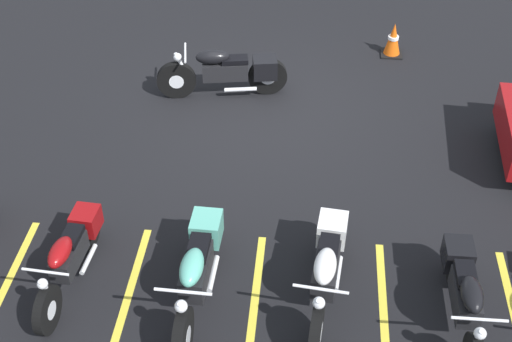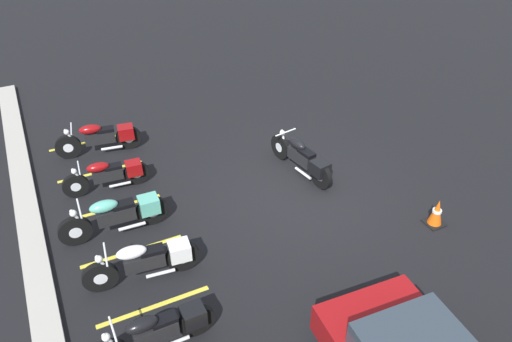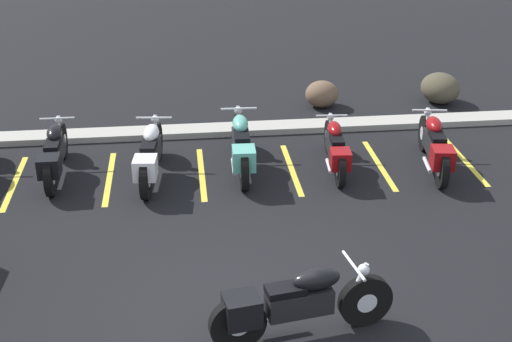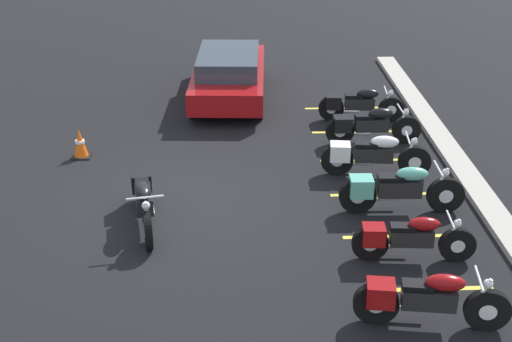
{
  "view_description": "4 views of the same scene",
  "coord_description": "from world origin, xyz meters",
  "px_view_note": "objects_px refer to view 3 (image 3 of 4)",
  "views": [
    {
      "loc": [
        -0.77,
        9.9,
        6.82
      ],
      "look_at": [
        -0.07,
        2.15,
        0.47
      ],
      "focal_mm": 50.0,
      "sensor_mm": 36.0,
      "label": 1
    },
    {
      "loc": [
        -8.02,
        4.98,
        7.25
      ],
      "look_at": [
        -0.15,
        1.18,
        1.09
      ],
      "focal_mm": 35.0,
      "sensor_mm": 36.0,
      "label": 2
    },
    {
      "loc": [
        -0.55,
        -7.11,
        5.37
      ],
      "look_at": [
        0.46,
        1.79,
        1.09
      ],
      "focal_mm": 50.0,
      "sensor_mm": 36.0,
      "label": 3
    },
    {
      "loc": [
        11.91,
        1.04,
        6.41
      ],
      "look_at": [
        -0.19,
        1.55,
        0.57
      ],
      "focal_mm": 50.0,
      "sensor_mm": 36.0,
      "label": 4
    }
  ],
  "objects_px": {
    "parked_bike_3": "(241,146)",
    "landscape_rock_0": "(440,88)",
    "parked_bike_2": "(150,155)",
    "landscape_rock_1": "(322,94)",
    "motorcycle_black_featured": "(294,304)",
    "parked_bike_4": "(336,148)",
    "parked_bike_5": "(435,146)",
    "parked_bike_1": "(54,154)"
  },
  "relations": [
    {
      "from": "parked_bike_3",
      "to": "landscape_rock_1",
      "type": "bearing_deg",
      "value": -31.92
    },
    {
      "from": "parked_bike_3",
      "to": "landscape_rock_0",
      "type": "height_order",
      "value": "parked_bike_3"
    },
    {
      "from": "motorcycle_black_featured",
      "to": "parked_bike_2",
      "type": "height_order",
      "value": "motorcycle_black_featured"
    },
    {
      "from": "landscape_rock_0",
      "to": "motorcycle_black_featured",
      "type": "bearing_deg",
      "value": -120.51
    },
    {
      "from": "parked_bike_3",
      "to": "landscape_rock_0",
      "type": "relative_size",
      "value": 2.5
    },
    {
      "from": "parked_bike_3",
      "to": "parked_bike_4",
      "type": "bearing_deg",
      "value": -93.61
    },
    {
      "from": "motorcycle_black_featured",
      "to": "parked_bike_3",
      "type": "xyz_separation_m",
      "value": [
        -0.17,
        4.56,
        0.01
      ]
    },
    {
      "from": "motorcycle_black_featured",
      "to": "parked_bike_5",
      "type": "relative_size",
      "value": 1.01
    },
    {
      "from": "parked_bike_2",
      "to": "parked_bike_3",
      "type": "distance_m",
      "value": 1.56
    },
    {
      "from": "landscape_rock_0",
      "to": "parked_bike_3",
      "type": "bearing_deg",
      "value": -147.16
    },
    {
      "from": "parked_bike_4",
      "to": "landscape_rock_0",
      "type": "distance_m",
      "value": 4.34
    },
    {
      "from": "motorcycle_black_featured",
      "to": "parked_bike_2",
      "type": "xyz_separation_m",
      "value": [
        -1.72,
        4.39,
        -0.0
      ]
    },
    {
      "from": "motorcycle_black_featured",
      "to": "parked_bike_2",
      "type": "bearing_deg",
      "value": 101.79
    },
    {
      "from": "landscape_rock_0",
      "to": "landscape_rock_1",
      "type": "bearing_deg",
      "value": 179.16
    },
    {
      "from": "parked_bike_1",
      "to": "landscape_rock_0",
      "type": "height_order",
      "value": "parked_bike_1"
    },
    {
      "from": "motorcycle_black_featured",
      "to": "parked_bike_1",
      "type": "relative_size",
      "value": 1.04
    },
    {
      "from": "motorcycle_black_featured",
      "to": "landscape_rock_1",
      "type": "bearing_deg",
      "value": 66.68
    },
    {
      "from": "parked_bike_3",
      "to": "parked_bike_2",
      "type": "bearing_deg",
      "value": 98.1
    },
    {
      "from": "parked_bike_4",
      "to": "landscape_rock_1",
      "type": "relative_size",
      "value": 2.79
    },
    {
      "from": "landscape_rock_1",
      "to": "motorcycle_black_featured",
      "type": "bearing_deg",
      "value": -103.66
    },
    {
      "from": "parked_bike_3",
      "to": "parked_bike_4",
      "type": "xyz_separation_m",
      "value": [
        1.62,
        -0.15,
        -0.06
      ]
    },
    {
      "from": "parked_bike_1",
      "to": "landscape_rock_1",
      "type": "xyz_separation_m",
      "value": [
        5.18,
        2.93,
        -0.17
      ]
    },
    {
      "from": "parked_bike_1",
      "to": "parked_bike_2",
      "type": "height_order",
      "value": "parked_bike_2"
    },
    {
      "from": "parked_bike_1",
      "to": "parked_bike_5",
      "type": "distance_m",
      "value": 6.51
    },
    {
      "from": "parked_bike_5",
      "to": "landscape_rock_1",
      "type": "distance_m",
      "value": 3.6
    },
    {
      "from": "motorcycle_black_featured",
      "to": "parked_bike_5",
      "type": "bearing_deg",
      "value": 43.62
    },
    {
      "from": "parked_bike_3",
      "to": "parked_bike_5",
      "type": "bearing_deg",
      "value": -93.86
    },
    {
      "from": "motorcycle_black_featured",
      "to": "parked_bike_4",
      "type": "bearing_deg",
      "value": 62.15
    },
    {
      "from": "parked_bike_1",
      "to": "landscape_rock_0",
      "type": "bearing_deg",
      "value": -69.99
    },
    {
      "from": "parked_bike_1",
      "to": "parked_bike_2",
      "type": "distance_m",
      "value": 1.63
    },
    {
      "from": "parked_bike_2",
      "to": "parked_bike_5",
      "type": "distance_m",
      "value": 4.88
    },
    {
      "from": "parked_bike_3",
      "to": "landscape_rock_0",
      "type": "xyz_separation_m",
      "value": [
        4.62,
        2.98,
        -0.15
      ]
    },
    {
      "from": "motorcycle_black_featured",
      "to": "landscape_rock_0",
      "type": "bearing_deg",
      "value": 49.82
    },
    {
      "from": "parked_bike_2",
      "to": "landscape_rock_1",
      "type": "xyz_separation_m",
      "value": [
        3.57,
        3.19,
        -0.18
      ]
    },
    {
      "from": "parked_bike_1",
      "to": "landscape_rock_1",
      "type": "height_order",
      "value": "parked_bike_1"
    },
    {
      "from": "motorcycle_black_featured",
      "to": "parked_bike_5",
      "type": "distance_m",
      "value": 5.28
    },
    {
      "from": "parked_bike_3",
      "to": "landscape_rock_0",
      "type": "bearing_deg",
      "value": -55.36
    },
    {
      "from": "parked_bike_4",
      "to": "landscape_rock_0",
      "type": "xyz_separation_m",
      "value": [
        3.0,
        3.13,
        -0.09
      ]
    },
    {
      "from": "parked_bike_3",
      "to": "landscape_rock_1",
      "type": "distance_m",
      "value": 3.63
    },
    {
      "from": "parked_bike_5",
      "to": "motorcycle_black_featured",
      "type": "bearing_deg",
      "value": 151.55
    },
    {
      "from": "parked_bike_4",
      "to": "parked_bike_5",
      "type": "relative_size",
      "value": 0.92
    },
    {
      "from": "motorcycle_black_featured",
      "to": "parked_bike_5",
      "type": "height_order",
      "value": "motorcycle_black_featured"
    }
  ]
}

